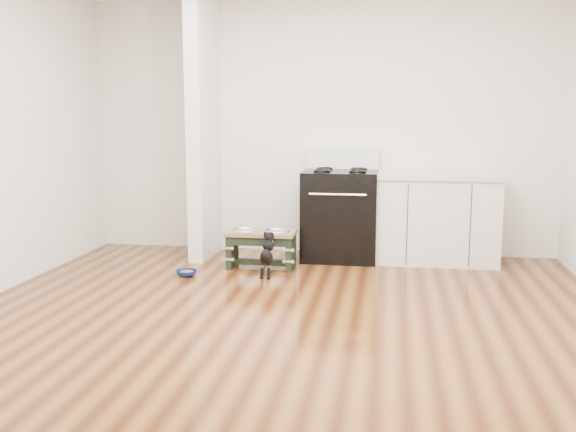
# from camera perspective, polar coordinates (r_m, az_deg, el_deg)

# --- Properties ---
(ground) EXTENTS (5.00, 5.00, 0.00)m
(ground) POSITION_cam_1_polar(r_m,az_deg,el_deg) (4.72, -0.57, -9.48)
(ground) COLOR #411D0B
(ground) RESTS_ON ground
(room_shell) EXTENTS (5.00, 5.00, 5.00)m
(room_shell) POSITION_cam_1_polar(r_m,az_deg,el_deg) (4.48, -0.60, 10.57)
(room_shell) COLOR silver
(room_shell) RESTS_ON ground
(partition_wall) EXTENTS (0.15, 0.80, 2.70)m
(partition_wall) POSITION_cam_1_polar(r_m,az_deg,el_deg) (6.79, -7.47, 7.74)
(partition_wall) COLOR silver
(partition_wall) RESTS_ON ground
(oven_range) EXTENTS (0.76, 0.69, 1.14)m
(oven_range) POSITION_cam_1_polar(r_m,az_deg,el_deg) (6.67, 4.65, 0.23)
(oven_range) COLOR black
(oven_range) RESTS_ON ground
(cabinet_run) EXTENTS (1.24, 0.64, 0.91)m
(cabinet_run) POSITION_cam_1_polar(r_m,az_deg,el_deg) (6.69, 13.06, -0.17)
(cabinet_run) COLOR silver
(cabinet_run) RESTS_ON ground
(dog_feeder) EXTENTS (0.67, 0.36, 0.38)m
(dog_feeder) POSITION_cam_1_polar(r_m,az_deg,el_deg) (6.28, -2.40, -2.29)
(dog_feeder) COLOR black
(dog_feeder) RESTS_ON ground
(puppy) EXTENTS (0.12, 0.35, 0.41)m
(puppy) POSITION_cam_1_polar(r_m,az_deg,el_deg) (5.97, -1.86, -3.27)
(puppy) COLOR black
(puppy) RESTS_ON ground
(floor_bowl) EXTENTS (0.24, 0.24, 0.06)m
(floor_bowl) POSITION_cam_1_polar(r_m,az_deg,el_deg) (6.08, -9.01, -5.04)
(floor_bowl) COLOR #0B1C51
(floor_bowl) RESTS_ON ground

